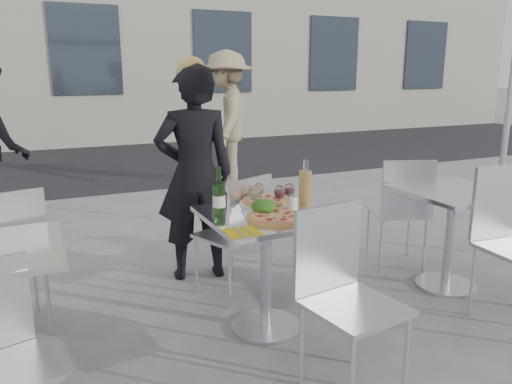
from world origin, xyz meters
name	(u,v)px	position (x,y,z in m)	size (l,w,h in m)	color
ground	(266,328)	(0.00, 0.00, 0.00)	(80.00, 80.00, 0.00)	slate
street_asphalt	(108,162)	(0.00, 6.50, 0.00)	(24.00, 5.00, 0.00)	black
main_table	(266,247)	(0.00, 0.00, 0.54)	(0.72, 0.72, 0.75)	#B7BABF
side_table_right	(452,218)	(1.50, 0.00, 0.54)	(0.72, 0.72, 0.75)	#B7BABF
chair_far	(239,227)	(0.03, 0.49, 0.52)	(0.53, 0.53, 0.89)	silver
chair_near	(342,284)	(0.10, -0.66, 0.55)	(0.48, 0.49, 0.93)	silver
side_chair_lfar	(7,252)	(-1.43, 0.53, 0.55)	(0.49, 0.50, 0.93)	silver
side_chair_rfar	(402,204)	(1.41, 0.43, 0.54)	(0.54, 0.55, 0.92)	silver
woman_diner	(195,175)	(-0.13, 0.98, 0.82)	(0.60, 0.39, 1.63)	black
pedestrian_b	(227,118)	(1.33, 4.03, 0.93)	(1.20, 0.69, 1.86)	#91805E
pizza_near	(276,217)	(0.00, -0.12, 0.76)	(0.34, 0.34, 0.02)	tan
pizza_far	(266,201)	(0.10, 0.21, 0.77)	(0.34, 0.34, 0.03)	white
salad_plate	(264,208)	(-0.01, 0.01, 0.79)	(0.22, 0.22, 0.09)	white
wine_bottle	(219,197)	(-0.27, 0.08, 0.86)	(0.07, 0.08, 0.29)	#295A21
carafe	(305,187)	(0.31, 0.08, 0.87)	(0.08, 0.08, 0.29)	#E2B960
sugar_shaker	(292,202)	(0.17, 0.00, 0.80)	(0.06, 0.06, 0.11)	white
wineglass_white_a	(254,193)	(-0.04, 0.09, 0.86)	(0.07, 0.07, 0.16)	white
wineglass_white_b	(259,190)	(0.02, 0.15, 0.86)	(0.07, 0.07, 0.16)	white
wineglass_red_a	(280,193)	(0.10, 0.04, 0.86)	(0.07, 0.07, 0.16)	white
wineglass_red_b	(289,191)	(0.18, 0.05, 0.86)	(0.07, 0.07, 0.16)	white
napkin_left	(242,232)	(-0.27, -0.27, 0.75)	(0.19, 0.20, 0.01)	yellow
napkin_right	(324,217)	(0.27, -0.21, 0.75)	(0.19, 0.20, 0.01)	yellow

